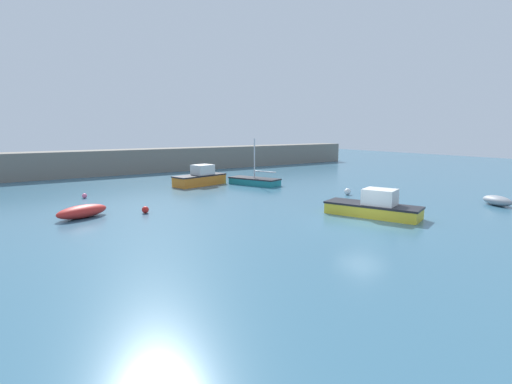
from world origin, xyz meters
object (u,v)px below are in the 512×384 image
(mooring_buoy_red, at_px, (145,210))
(open_tender_yellow, at_px, (82,211))
(dinghy_near_pier, at_px, (497,201))
(motorboat_with_cabin, at_px, (374,207))
(mooring_buoy_white, at_px, (348,192))
(mooring_buoy_pink, at_px, (84,196))
(motorboat_grey_hull, at_px, (200,178))
(sailboat_short_mast, at_px, (254,181))

(mooring_buoy_red, bearing_deg, open_tender_yellow, 166.66)
(dinghy_near_pier, xyz_separation_m, motorboat_with_cabin, (-10.00, 2.53, 0.26))
(open_tender_yellow, bearing_deg, mooring_buoy_red, -33.85)
(open_tender_yellow, distance_m, mooring_buoy_white, 19.84)
(mooring_buoy_pink, xyz_separation_m, mooring_buoy_red, (2.04, -8.04, 0.03))
(motorboat_grey_hull, bearing_deg, mooring_buoy_pink, -6.17)
(dinghy_near_pier, bearing_deg, mooring_buoy_pink, -109.67)
(dinghy_near_pier, bearing_deg, sailboat_short_mast, -135.25)
(motorboat_grey_hull, distance_m, mooring_buoy_white, 13.90)
(mooring_buoy_white, xyz_separation_m, mooring_buoy_pink, (-18.03, 10.38, -0.08))
(mooring_buoy_red, bearing_deg, sailboat_short_mast, 27.41)
(motorboat_with_cabin, relative_size, mooring_buoy_white, 11.25)
(sailboat_short_mast, distance_m, motorboat_with_cabin, 15.70)
(dinghy_near_pier, relative_size, motorboat_grey_hull, 0.46)
(sailboat_short_mast, distance_m, mooring_buoy_pink, 15.09)
(mooring_buoy_red, bearing_deg, dinghy_near_pier, -28.17)
(open_tender_yellow, distance_m, dinghy_near_pier, 27.75)
(motorboat_with_cabin, height_order, motorboat_grey_hull, motorboat_grey_hull)
(motorboat_with_cabin, bearing_deg, motorboat_grey_hull, -12.40)
(dinghy_near_pier, distance_m, motorboat_with_cabin, 10.32)
(sailboat_short_mast, xyz_separation_m, mooring_buoy_white, (3.00, -9.07, -0.10))
(open_tender_yellow, height_order, motorboat_grey_hull, motorboat_grey_hull)
(mooring_buoy_white, bearing_deg, mooring_buoy_pink, 150.08)
(motorboat_with_cabin, bearing_deg, mooring_buoy_red, 31.11)
(mooring_buoy_red, bearing_deg, mooring_buoy_white, -8.32)
(mooring_buoy_pink, bearing_deg, motorboat_with_cabin, -51.71)
(open_tender_yellow, distance_m, mooring_buoy_red, 3.70)
(mooring_buoy_white, xyz_separation_m, mooring_buoy_red, (-15.99, 2.34, -0.05))
(motorboat_with_cabin, relative_size, motorboat_grey_hull, 1.09)
(dinghy_near_pier, bearing_deg, mooring_buoy_white, -129.51)
(mooring_buoy_white, distance_m, mooring_buoy_red, 16.16)
(sailboat_short_mast, relative_size, mooring_buoy_pink, 14.14)
(sailboat_short_mast, distance_m, mooring_buoy_white, 9.56)
(mooring_buoy_white, bearing_deg, dinghy_near_pier, -59.63)
(open_tender_yellow, relative_size, mooring_buoy_pink, 9.15)
(dinghy_near_pier, height_order, motorboat_grey_hull, motorboat_grey_hull)
(motorboat_grey_hull, relative_size, mooring_buoy_white, 10.28)
(motorboat_grey_hull, bearing_deg, mooring_buoy_red, 33.97)
(open_tender_yellow, bearing_deg, dinghy_near_pier, -46.72)
(mooring_buoy_pink, bearing_deg, sailboat_short_mast, -4.96)
(dinghy_near_pier, distance_m, mooring_buoy_red, 24.16)
(open_tender_yellow, relative_size, dinghy_near_pier, 1.35)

